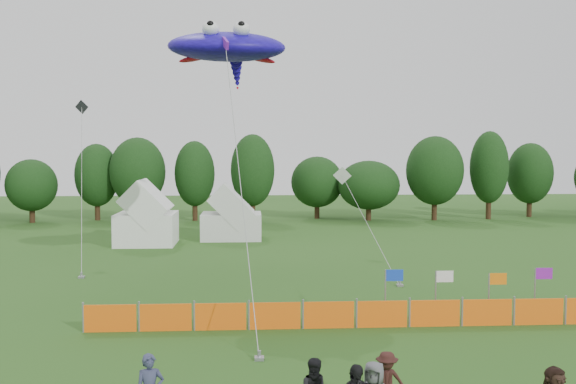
{
  "coord_description": "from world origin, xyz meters",
  "views": [
    {
      "loc": [
        -1.29,
        -15.41,
        6.57
      ],
      "look_at": [
        0.0,
        6.0,
        5.2
      ],
      "focal_mm": 40.0,
      "sensor_mm": 36.0,
      "label": 1
    }
  ],
  "objects": [
    {
      "name": "small_kite_dark",
      "position": [
        -11.25,
        23.34,
        5.72
      ],
      "size": [
        2.66,
        9.09,
        9.87
      ],
      "color": "black",
      "rests_on": "ground"
    },
    {
      "name": "flag_row",
      "position": [
        8.18,
        8.92,
        1.31
      ],
      "size": [
        8.73,
        0.42,
        1.96
      ],
      "color": "gray",
      "rests_on": "ground"
    },
    {
      "name": "tent_left",
      "position": [
        -8.52,
        29.97,
        1.84
      ],
      "size": [
        4.13,
        4.13,
        3.64
      ],
      "color": "white",
      "rests_on": "ground"
    },
    {
      "name": "small_kite_white",
      "position": [
        5.11,
        22.72,
        3.51
      ],
      "size": [
        2.0,
        11.27,
        5.58
      ],
      "color": "silver",
      "rests_on": "ground"
    },
    {
      "name": "stingray_kite",
      "position": [
        -2.29,
        15.8,
        11.47
      ],
      "size": [
        5.89,
        18.58,
        12.5
      ],
      "color": "#210DC3",
      "rests_on": "ground"
    },
    {
      "name": "tent_right",
      "position": [
        -2.64,
        32.36,
        1.6
      ],
      "size": [
        4.5,
        3.6,
        3.18
      ],
      "color": "silver",
      "rests_on": "ground"
    },
    {
      "name": "spectator_c",
      "position": [
        2.14,
        0.19,
        0.77
      ],
      "size": [
        1.05,
        0.67,
        1.54
      ],
      "primitive_type": "imported",
      "rotation": [
        0.0,
        0.0,
        -0.11
      ],
      "color": "black",
      "rests_on": "ground"
    },
    {
      "name": "treeline",
      "position": [
        1.61,
        44.93,
        4.18
      ],
      "size": [
        104.57,
        8.78,
        8.36
      ],
      "color": "#382314",
      "rests_on": "ground"
    },
    {
      "name": "barrier_fence",
      "position": [
        2.62,
        7.87,
        0.5
      ],
      "size": [
        19.9,
        0.06,
        1.0
      ],
      "color": "#F9600D",
      "rests_on": "ground"
    }
  ]
}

